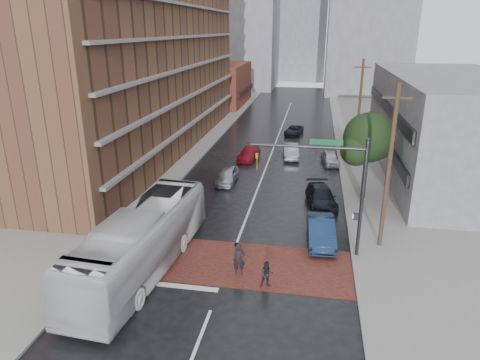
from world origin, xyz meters
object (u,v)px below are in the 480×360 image
(car_travel_c, at_px, (249,153))
(suv_travel, at_px, (294,130))
(pedestrian_a, at_px, (239,259))
(transit_bus, at_px, (142,241))
(car_travel_a, at_px, (227,176))
(car_parked_mid, at_px, (321,197))
(car_parked_near, at_px, (321,231))
(pedestrian_b, at_px, (267,274))
(car_travel_b, at_px, (291,151))
(car_parked_far, at_px, (330,158))

(car_travel_c, relative_size, suv_travel, 1.07)
(pedestrian_a, bearing_deg, transit_bus, 168.99)
(car_travel_a, relative_size, car_parked_mid, 0.82)
(car_parked_near, bearing_deg, pedestrian_b, -120.35)
(car_travel_b, distance_m, car_parked_far, 4.31)
(car_parked_mid, bearing_deg, car_parked_far, 75.82)
(car_travel_b, bearing_deg, suv_travel, 84.61)
(car_travel_a, distance_m, car_parked_far, 11.51)
(pedestrian_b, bearing_deg, car_parked_near, 48.48)
(car_parked_near, height_order, car_parked_mid, car_parked_near)
(car_travel_b, bearing_deg, car_travel_a, -126.52)
(transit_bus, bearing_deg, car_travel_b, 78.16)
(pedestrian_b, bearing_deg, car_travel_b, 75.98)
(car_parked_mid, bearing_deg, car_travel_a, 145.71)
(transit_bus, xyz_separation_m, pedestrian_b, (6.97, -0.50, -1.05))
(suv_travel, height_order, car_parked_near, car_parked_near)
(transit_bus, bearing_deg, car_travel_a, 87.47)
(car_parked_mid, relative_size, car_parked_far, 1.32)
(car_parked_near, bearing_deg, transit_bus, -156.35)
(suv_travel, height_order, car_parked_far, car_parked_far)
(pedestrian_a, bearing_deg, car_parked_far, 60.26)
(transit_bus, xyz_separation_m, car_parked_mid, (9.78, 11.05, -1.07))
(car_travel_b, relative_size, car_parked_mid, 0.88)
(car_travel_b, bearing_deg, pedestrian_a, -100.19)
(car_parked_mid, distance_m, car_parked_far, 10.97)
(car_travel_b, distance_m, suv_travel, 10.39)
(pedestrian_a, xyz_separation_m, car_travel_c, (-2.86, 21.81, -0.29))
(transit_bus, height_order, car_travel_b, transit_bus)
(car_parked_mid, bearing_deg, car_travel_b, 94.50)
(car_parked_near, distance_m, car_parked_far, 17.01)
(pedestrian_a, distance_m, car_parked_near, 6.36)
(transit_bus, relative_size, car_parked_mid, 2.62)
(car_travel_c, height_order, suv_travel, car_travel_c)
(pedestrian_a, height_order, suv_travel, pedestrian_a)
(car_parked_near, height_order, car_parked_far, car_parked_near)
(transit_bus, distance_m, pedestrian_a, 5.41)
(car_travel_a, bearing_deg, transit_bus, -95.97)
(pedestrian_a, distance_m, suv_travel, 33.53)
(car_travel_a, xyz_separation_m, car_parked_mid, (8.08, -3.76, 0.03))
(car_travel_a, distance_m, car_parked_near, 12.69)
(car_travel_b, height_order, car_parked_mid, car_travel_b)
(pedestrian_b, height_order, car_parked_far, pedestrian_b)
(car_travel_b, xyz_separation_m, car_parked_mid, (3.08, -12.51, -0.00))
(pedestrian_a, height_order, car_travel_b, pedestrian_a)
(suv_travel, xyz_separation_m, car_parked_far, (4.26, -11.97, 0.06))
(car_travel_a, relative_size, car_parked_near, 0.85)
(pedestrian_a, distance_m, car_travel_b, 23.16)
(pedestrian_b, bearing_deg, transit_bus, 161.23)
(car_parked_far, bearing_deg, car_parked_near, -102.77)
(transit_bus, relative_size, pedestrian_b, 8.78)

